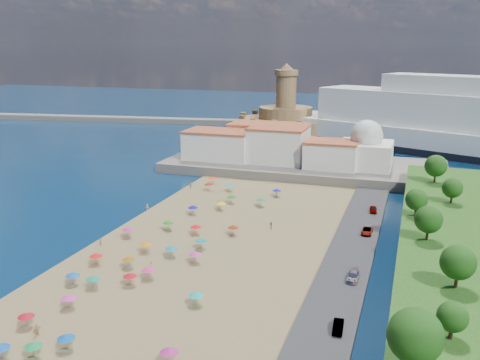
% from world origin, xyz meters
% --- Properties ---
extents(ground, '(700.00, 700.00, 0.00)m').
position_xyz_m(ground, '(0.00, 0.00, 0.00)').
color(ground, '#071938').
rests_on(ground, ground).
extents(terrace, '(90.00, 36.00, 3.00)m').
position_xyz_m(terrace, '(10.00, 73.00, 1.50)').
color(terrace, '#59544C').
rests_on(terrace, ground).
extents(jetty, '(18.00, 70.00, 2.40)m').
position_xyz_m(jetty, '(-12.00, 108.00, 1.20)').
color(jetty, '#59544C').
rests_on(jetty, ground).
extents(breakwater, '(199.03, 34.77, 2.60)m').
position_xyz_m(breakwater, '(-110.00, 153.00, 1.30)').
color(breakwater, '#59544C').
rests_on(breakwater, ground).
extents(waterfront_buildings, '(57.00, 29.00, 11.00)m').
position_xyz_m(waterfront_buildings, '(-3.05, 73.64, 7.88)').
color(waterfront_buildings, silver).
rests_on(waterfront_buildings, terrace).
extents(domed_building, '(16.00, 16.00, 15.00)m').
position_xyz_m(domed_building, '(30.00, 71.00, 8.97)').
color(domed_building, silver).
rests_on(domed_building, terrace).
extents(fortress, '(40.00, 40.00, 32.40)m').
position_xyz_m(fortress, '(-12.00, 138.00, 6.68)').
color(fortress, olive).
rests_on(fortress, ground).
extents(beach_parasols, '(31.56, 116.40, 2.20)m').
position_xyz_m(beach_parasols, '(-0.51, -15.01, 2.15)').
color(beach_parasols, gray).
rests_on(beach_parasols, beach).
extents(beachgoers, '(34.55, 99.21, 1.85)m').
position_xyz_m(beachgoers, '(-1.39, -0.47, 1.12)').
color(beachgoers, tan).
rests_on(beachgoers, beach).
extents(parked_cars, '(2.23, 75.21, 1.45)m').
position_xyz_m(parked_cars, '(36.00, -3.42, 1.39)').
color(parked_cars, gray).
rests_on(parked_cars, promenade).
extents(hillside_trees, '(14.81, 109.35, 7.71)m').
position_xyz_m(hillside_trees, '(48.05, -9.57, 10.09)').
color(hillside_trees, '#382314').
rests_on(hillside_trees, hillside).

